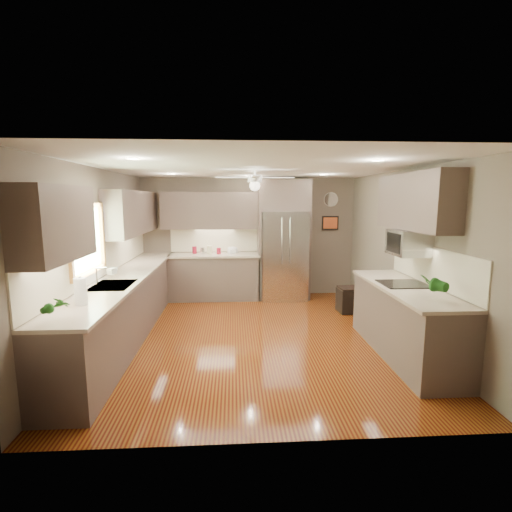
{
  "coord_description": "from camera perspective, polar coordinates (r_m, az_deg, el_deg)",
  "views": [
    {
      "loc": [
        -0.33,
        -5.38,
        2.07
      ],
      "look_at": [
        0.04,
        0.6,
        1.14
      ],
      "focal_mm": 26.0,
      "sensor_mm": 36.0,
      "label": 1
    }
  ],
  "objects": [
    {
      "name": "wall_clock",
      "position": [
        8.13,
        11.44,
        8.52
      ],
      "size": [
        0.3,
        0.03,
        0.3
      ],
      "color": "white",
      "rests_on": "wall_back"
    },
    {
      "name": "refrigerator",
      "position": [
        7.66,
        4.25,
        2.2
      ],
      "size": [
        1.06,
        0.75,
        2.45
      ],
      "color": "silver",
      "rests_on": "ground"
    },
    {
      "name": "ceiling_fan",
      "position": [
        5.69,
        -0.19,
        11.48
      ],
      "size": [
        1.18,
        1.18,
        0.32
      ],
      "color": "white",
      "rests_on": "ceiling"
    },
    {
      "name": "window",
      "position": [
        5.26,
        -24.59,
        2.37
      ],
      "size": [
        0.05,
        1.12,
        0.92
      ],
      "color": "#BFF2B2",
      "rests_on": "wall_left"
    },
    {
      "name": "recessed_lights",
      "position": [
        5.8,
        -0.65,
        13.04
      ],
      "size": [
        2.84,
        3.14,
        0.01
      ],
      "color": "white",
      "rests_on": "ceiling"
    },
    {
      "name": "right_run",
      "position": [
        5.34,
        21.98,
        -9.07
      ],
      "size": [
        0.7,
        2.2,
        1.45
      ],
      "color": "#50403A",
      "rests_on": "ground"
    },
    {
      "name": "microwave",
      "position": [
        5.4,
        22.38,
        1.91
      ],
      "size": [
        0.43,
        0.55,
        0.34
      ],
      "color": "silver",
      "rests_on": "wall_right"
    },
    {
      "name": "bowl",
      "position": [
        7.69,
        -3.61,
        0.58
      ],
      "size": [
        0.25,
        0.25,
        0.06
      ],
      "primitive_type": "imported",
      "rotation": [
        0.0,
        0.0,
        0.13
      ],
      "color": "beige",
      "rests_on": "back_run"
    },
    {
      "name": "uppers",
      "position": [
        6.1,
        -7.42,
        6.91
      ],
      "size": [
        4.5,
        4.7,
        0.95
      ],
      "color": "#50403A",
      "rests_on": "wall_left"
    },
    {
      "name": "canister_b",
      "position": [
        7.69,
        -8.23,
        0.83
      ],
      "size": [
        0.1,
        0.1,
        0.13
      ],
      "primitive_type": "cylinder",
      "rotation": [
        0.0,
        0.0,
        0.21
      ],
      "color": "silver",
      "rests_on": "back_run"
    },
    {
      "name": "ceiling",
      "position": [
        5.4,
        0.0,
        13.41
      ],
      "size": [
        5.0,
        5.0,
        0.0
      ],
      "primitive_type": "plane",
      "rotation": [
        3.14,
        0.0,
        0.0
      ],
      "color": "white",
      "rests_on": "ground"
    },
    {
      "name": "wall_left",
      "position": [
        5.77,
        -22.91,
        -0.03
      ],
      "size": [
        0.0,
        5.0,
        5.0
      ],
      "primitive_type": "plane",
      "rotation": [
        1.57,
        0.0,
        1.57
      ],
      "color": "#665A4E",
      "rests_on": "ground"
    },
    {
      "name": "wall_front",
      "position": [
        3.01,
        2.94,
        -6.95
      ],
      "size": [
        4.5,
        0.0,
        4.5
      ],
      "primitive_type": "plane",
      "rotation": [
        -1.57,
        0.0,
        0.0
      ],
      "color": "#665A4E",
      "rests_on": "ground"
    },
    {
      "name": "stool",
      "position": [
        7.03,
        14.09,
        -6.55
      ],
      "size": [
        0.4,
        0.4,
        0.46
      ],
      "color": "black",
      "rests_on": "ground"
    },
    {
      "name": "canister_c",
      "position": [
        7.65,
        -7.17,
        0.95
      ],
      "size": [
        0.12,
        0.12,
        0.17
      ],
      "primitive_type": "cylinder",
      "rotation": [
        0.0,
        0.0,
        0.14
      ],
      "color": "beige",
      "rests_on": "back_run"
    },
    {
      "name": "soap_bottle",
      "position": [
        5.74,
        -21.21,
        -2.14
      ],
      "size": [
        0.11,
        0.11,
        0.19
      ],
      "primitive_type": "imported",
      "rotation": [
        0.0,
        0.0,
        -0.33
      ],
      "color": "white",
      "rests_on": "left_run"
    },
    {
      "name": "left_run",
      "position": [
        5.97,
        -19.3,
        -7.06
      ],
      "size": [
        0.65,
        4.7,
        1.45
      ],
      "color": "#50403A",
      "rests_on": "ground"
    },
    {
      "name": "paper_towel",
      "position": [
        4.4,
        -25.36,
        -5.01
      ],
      "size": [
        0.13,
        0.13,
        0.33
      ],
      "color": "white",
      "rests_on": "left_run"
    },
    {
      "name": "potted_plant_right",
      "position": [
        4.62,
        25.66,
        -3.88
      ],
      "size": [
        0.25,
        0.23,
        0.36
      ],
      "primitive_type": "imported",
      "rotation": [
        0.0,
        0.0,
        0.41
      ],
      "color": "#1C5719",
      "rests_on": "right_run"
    },
    {
      "name": "sink",
      "position": [
        5.26,
        -21.2,
        -4.53
      ],
      "size": [
        0.5,
        0.7,
        0.32
      ],
      "color": "silver",
      "rests_on": "left_run"
    },
    {
      "name": "wall_back",
      "position": [
        7.93,
        -1.1,
        2.89
      ],
      "size": [
        4.5,
        0.0,
        4.5
      ],
      "primitive_type": "plane",
      "rotation": [
        1.57,
        0.0,
        0.0
      ],
      "color": "#665A4E",
      "rests_on": "ground"
    },
    {
      "name": "potted_plant_left",
      "position": [
        3.88,
        -28.39,
        -6.77
      ],
      "size": [
        0.19,
        0.15,
        0.31
      ],
      "primitive_type": "imported",
      "rotation": [
        0.0,
        0.0,
        -0.26
      ],
      "color": "#1C5719",
      "rests_on": "left_run"
    },
    {
      "name": "back_run",
      "position": [
        7.75,
        -6.36,
        -3.02
      ],
      "size": [
        1.85,
        0.65,
        1.45
      ],
      "color": "#50403A",
      "rests_on": "ground"
    },
    {
      "name": "framed_print",
      "position": [
        8.14,
        11.35,
        5.0
      ],
      "size": [
        0.36,
        0.03,
        0.3
      ],
      "color": "black",
      "rests_on": "wall_back"
    },
    {
      "name": "wall_right",
      "position": [
        6.02,
        21.91,
        0.37
      ],
      "size": [
        0.0,
        5.0,
        5.0
      ],
      "primitive_type": "plane",
      "rotation": [
        1.57,
        0.0,
        -1.57
      ],
      "color": "#665A4E",
      "rests_on": "ground"
    },
    {
      "name": "canister_d",
      "position": [
        7.66,
        -5.76,
        0.76
      ],
      "size": [
        0.12,
        0.12,
        0.13
      ],
      "primitive_type": "cylinder",
      "rotation": [
        0.0,
        0.0,
        0.39
      ],
      "color": "maroon",
      "rests_on": "back_run"
    },
    {
      "name": "canister_a",
      "position": [
        7.74,
        -9.45,
        0.91
      ],
      "size": [
        0.12,
        0.12,
        0.15
      ],
      "primitive_type": "cylinder",
      "rotation": [
        0.0,
        0.0,
        0.41
      ],
      "color": "maroon",
      "rests_on": "back_run"
    },
    {
      "name": "floor",
      "position": [
        5.77,
        0.0,
        -12.18
      ],
      "size": [
        5.0,
        5.0,
        0.0
      ],
      "primitive_type": "plane",
      "color": "#461209",
      "rests_on": "ground"
    }
  ]
}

